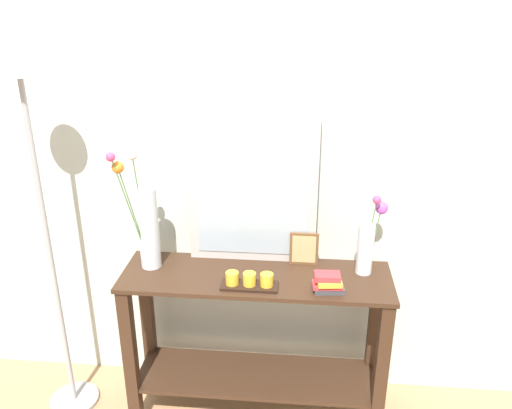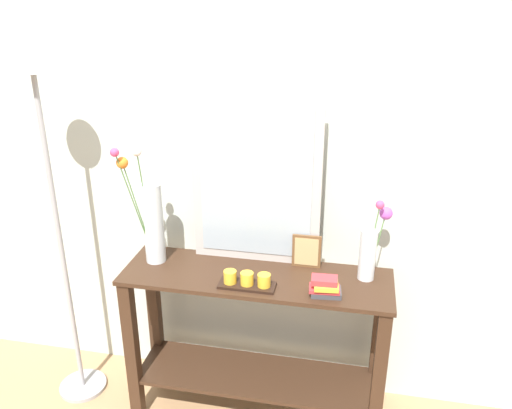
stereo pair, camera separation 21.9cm
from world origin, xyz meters
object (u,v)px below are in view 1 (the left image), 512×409
Objects in this scene: console_table at (256,332)px; vase_right at (368,242)px; tall_vase_left at (147,224)px; picture_frame_small at (304,249)px; floor_lamp at (39,186)px; book_stack at (328,283)px; mirror_leaning at (252,182)px; candle_tray at (249,281)px.

vase_right is at bearing 9.23° from console_table.
tall_vase_left reaches higher than console_table.
picture_frame_small is 1.20m from floor_lamp.
picture_frame_small is (-0.28, 0.04, -0.07)m from vase_right.
tall_vase_left reaches higher than picture_frame_small.
picture_frame_small is (0.70, 0.09, -0.14)m from tall_vase_left.
floor_lamp is at bearing -173.02° from tall_vase_left.
tall_vase_left is 0.48m from floor_lamp.
vase_right is 2.63× the size of book_stack.
mirror_leaning is at bearing 143.86° from book_stack.
vase_right is at bearing -8.88° from picture_frame_small.
console_table is 0.35m from candle_tray.
console_table is at bearing 79.63° from candle_tray.
mirror_leaning is at bearing 101.60° from console_table.
mirror_leaning is 0.44× the size of floor_lamp.
floor_lamp reaches higher than picture_frame_small.
picture_frame_small is (0.21, 0.12, 0.39)m from console_table.
tall_vase_left is at bearing 175.90° from console_table.
vase_right is (0.52, -0.07, -0.24)m from mirror_leaning.
floor_lamp is at bearing -178.84° from console_table.
floor_lamp reaches higher than vase_right.
candle_tray is at bearing -160.31° from vase_right.
floor_lamp reaches higher than candle_tray.
vase_right is (0.98, 0.04, -0.07)m from tall_vase_left.
book_stack is at bearing -9.65° from tall_vase_left.
console_table is 8.66× the size of book_stack.
candle_tray is 0.14× the size of floor_lamp.
book_stack is (0.31, -0.10, 0.34)m from console_table.
vase_right is at bearing 2.57° from tall_vase_left.
floor_lamp is (-1.25, 0.08, 0.36)m from book_stack.
book_stack is (0.34, -0.25, -0.35)m from mirror_leaning.
mirror_leaning is 2.12× the size of vase_right.
mirror_leaning is 0.44m from candle_tray.
console_table is 3.29× the size of vase_right.
vase_right is 1.50× the size of candle_tray.
book_stack is (-0.17, -0.18, -0.11)m from vase_right.
tall_vase_left reaches higher than candle_tray.
vase_right is at bearing 19.69° from candle_tray.
console_table is at bearing -4.10° from tall_vase_left.
floor_lamp is at bearing 176.20° from book_stack.
mirror_leaning reaches higher than console_table.
picture_frame_small is at bearing 115.00° from book_stack.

